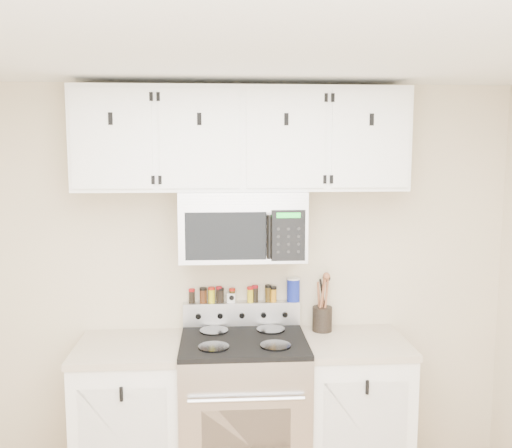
{
  "coord_description": "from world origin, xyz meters",
  "views": [
    {
      "loc": [
        -0.15,
        -1.91,
        2.09
      ],
      "look_at": [
        0.08,
        1.45,
        1.65
      ],
      "focal_mm": 40.0,
      "sensor_mm": 36.0,
      "label": 1
    }
  ],
  "objects_px": {
    "range": "(244,411)",
    "salt_canister": "(293,289)",
    "microwave": "(242,225)",
    "utensil_crock": "(322,317)"
  },
  "relations": [
    {
      "from": "range",
      "to": "salt_canister",
      "type": "distance_m",
      "value": 0.82
    },
    {
      "from": "range",
      "to": "salt_canister",
      "type": "relative_size",
      "value": 7.03
    },
    {
      "from": "microwave",
      "to": "range",
      "type": "bearing_deg",
      "value": -90.23
    },
    {
      "from": "microwave",
      "to": "utensil_crock",
      "type": "height_order",
      "value": "microwave"
    },
    {
      "from": "range",
      "to": "salt_canister",
      "type": "xyz_separation_m",
      "value": [
        0.34,
        0.28,
        0.69
      ]
    },
    {
      "from": "microwave",
      "to": "salt_canister",
      "type": "height_order",
      "value": "microwave"
    },
    {
      "from": "range",
      "to": "utensil_crock",
      "type": "relative_size",
      "value": 2.96
    },
    {
      "from": "salt_canister",
      "to": "range",
      "type": "bearing_deg",
      "value": -140.3
    },
    {
      "from": "range",
      "to": "microwave",
      "type": "xyz_separation_m",
      "value": [
        0.0,
        0.13,
        1.14
      ]
    },
    {
      "from": "microwave",
      "to": "utensil_crock",
      "type": "xyz_separation_m",
      "value": [
        0.52,
        0.08,
        -0.62
      ]
    }
  ]
}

